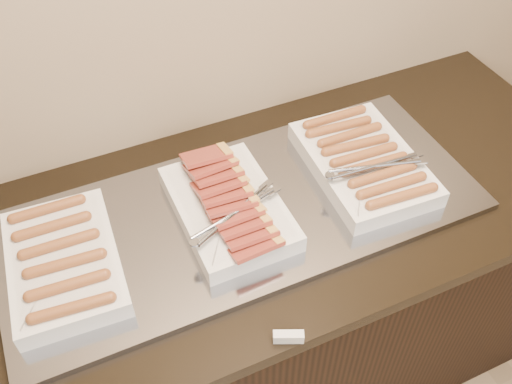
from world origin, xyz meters
TOP-DOWN VIEW (x-y plane):
  - counter at (0.00, 2.13)m, footprint 2.06×0.76m
  - warming_tray at (0.03, 2.13)m, footprint 1.20×0.50m
  - dish_left at (-0.41, 2.13)m, footprint 0.26×0.37m
  - dish_center at (-0.01, 2.13)m, footprint 0.27×0.39m
  - dish_right at (0.37, 2.13)m, footprint 0.28×0.40m
  - label_holder at (-0.03, 1.77)m, footprint 0.07×0.04m

SIDE VIEW (x-z plane):
  - counter at x=0.00m, z-range 0.00..0.90m
  - warming_tray at x=0.03m, z-range 0.90..0.92m
  - label_holder at x=-0.03m, z-range 0.90..0.93m
  - dish_left at x=-0.41m, z-range 0.91..0.98m
  - dish_right at x=0.37m, z-range 0.91..0.99m
  - dish_center at x=-0.01m, z-range 0.91..1.00m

